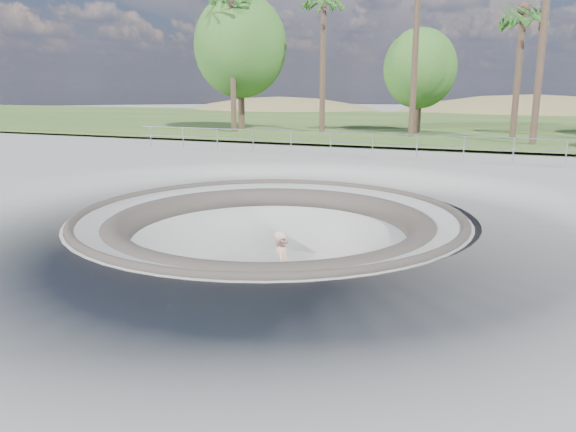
% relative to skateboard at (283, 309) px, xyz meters
% --- Properties ---
extents(ground, '(180.00, 180.00, 0.00)m').
position_rel_skateboard_xyz_m(ground, '(-1.08, 1.77, 1.84)').
color(ground, '#979893').
rests_on(ground, ground).
extents(skate_bowl, '(14.00, 14.00, 4.10)m').
position_rel_skateboard_xyz_m(skate_bowl, '(-1.08, 1.77, 0.01)').
color(skate_bowl, '#979893').
rests_on(skate_bowl, ground).
extents(grass_strip, '(180.00, 36.00, 0.12)m').
position_rel_skateboard_xyz_m(grass_strip, '(-1.08, 35.77, 2.06)').
color(grass_strip, '#345522').
rests_on(grass_strip, ground).
extents(distant_hills, '(103.20, 45.00, 28.60)m').
position_rel_skateboard_xyz_m(distant_hills, '(2.70, 58.94, -5.18)').
color(distant_hills, olive).
rests_on(distant_hills, ground).
extents(safety_railing, '(25.00, 0.06, 1.03)m').
position_rel_skateboard_xyz_m(safety_railing, '(-1.08, 13.77, 2.53)').
color(safety_railing, gray).
rests_on(safety_railing, ground).
extents(skateboard, '(0.76, 0.25, 0.08)m').
position_rel_skateboard_xyz_m(skateboard, '(0.00, 0.00, 0.00)').
color(skateboard, olive).
rests_on(skateboard, ground).
extents(skater, '(0.62, 0.79, 1.89)m').
position_rel_skateboard_xyz_m(skater, '(-0.00, 0.00, 0.96)').
color(skater, '#D8A48B').
rests_on(skater, skateboard).
extents(palm_b, '(2.60, 2.60, 9.50)m').
position_rel_skateboard_xyz_m(palm_b, '(-6.72, 23.69, 10.19)').
color(palm_b, brown).
rests_on(palm_b, ground).
extents(palm_d, '(2.60, 2.60, 7.99)m').
position_rel_skateboard_xyz_m(palm_d, '(4.89, 23.08, 8.78)').
color(palm_d, brown).
rests_on(palm_d, ground).
extents(bushy_tree_left, '(6.38, 5.80, 9.20)m').
position_rel_skateboard_xyz_m(bushy_tree_left, '(-12.74, 24.14, 7.72)').
color(bushy_tree_left, brown).
rests_on(bushy_tree_left, ground).
extents(bushy_tree_mid, '(4.65, 4.23, 6.71)m').
position_rel_skateboard_xyz_m(bushy_tree_mid, '(-0.96, 26.05, 6.16)').
color(bushy_tree_mid, brown).
rests_on(bushy_tree_mid, ground).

